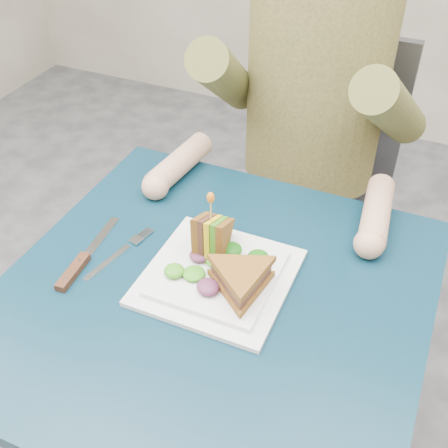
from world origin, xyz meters
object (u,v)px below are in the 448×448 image
at_px(table, 213,322).
at_px(diner, 316,68).
at_px(sandwich_upright, 211,237).
at_px(sandwich_flat, 241,279).
at_px(fork, 118,254).
at_px(chair, 314,176).
at_px(plate, 218,275).
at_px(knife, 78,265).

distance_m(table, diner, 0.64).
bearing_deg(sandwich_upright, table, -65.14).
xyz_separation_m(sandwich_flat, fork, (-0.26, 0.01, -0.04)).
relative_size(table, diner, 1.01).
bearing_deg(chair, plate, -90.33).
xyz_separation_m(table, diner, (-0.00, 0.59, 0.26)).
bearing_deg(fork, knife, -130.57).
bearing_deg(knife, sandwich_upright, 29.09).
distance_m(sandwich_flat, knife, 0.31).
bearing_deg(plate, fork, -174.68).
distance_m(plate, sandwich_flat, 0.07).
bearing_deg(plate, table, -83.82).
bearing_deg(sandwich_upright, chair, 86.57).
bearing_deg(chair, diner, -90.00).
distance_m(table, knife, 0.27).
distance_m(plate, knife, 0.26).
distance_m(diner, sandwich_upright, 0.53).
relative_size(diner, sandwich_flat, 3.78).
height_order(table, diner, diner).
bearing_deg(table, chair, 90.00).
relative_size(table, fork, 4.22).
xyz_separation_m(plate, fork, (-0.20, -0.02, -0.01)).
xyz_separation_m(table, plate, (-0.00, 0.04, 0.09)).
relative_size(chair, knife, 4.20).
xyz_separation_m(sandwich_flat, knife, (-0.31, -0.05, -0.04)).
bearing_deg(plate, knife, -163.05).
bearing_deg(knife, table, 9.26).
distance_m(sandwich_upright, knife, 0.26).
distance_m(diner, plate, 0.58).
relative_size(table, plate, 2.88).
bearing_deg(diner, plate, -90.40).
bearing_deg(sandwich_flat, diner, 95.07).
relative_size(chair, sandwich_upright, 6.75).
xyz_separation_m(sandwich_flat, sandwich_upright, (-0.09, 0.07, 0.01)).
height_order(sandwich_upright, knife, sandwich_upright).
height_order(plate, sandwich_flat, sandwich_flat).
distance_m(plate, fork, 0.20).
relative_size(sandwich_upright, knife, 0.62).
xyz_separation_m(fork, knife, (-0.05, -0.06, 0.00)).
bearing_deg(sandwich_upright, plate, -53.46).
distance_m(chair, knife, 0.81).
bearing_deg(knife, diner, 67.84).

